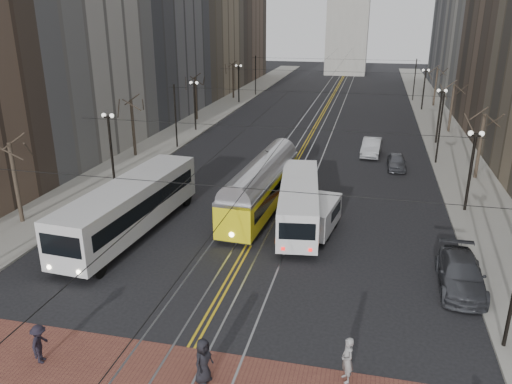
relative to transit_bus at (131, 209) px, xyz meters
The scene contains 18 objects.
ground 12.09m from the transit_bus, 50.03° to the right, with size 260.00×260.00×0.00m, color black.
sidewalk_left 36.60m from the transit_bus, 101.53° to the left, with size 5.00×140.00×0.15m, color gray.
sidewalk_right 42.44m from the transit_bus, 57.65° to the left, with size 5.00×140.00×0.15m, color gray.
streetcar_rails 36.68m from the transit_bus, 77.88° to the left, with size 4.80×130.00×0.02m, color gray.
centre_lines 36.68m from the transit_bus, 77.88° to the left, with size 0.42×130.00×0.01m, color gold.
lamp_posts 21.06m from the transit_bus, 68.55° to the left, with size 27.60×57.20×5.60m.
street_trees 27.21m from the transit_bus, 73.56° to the left, with size 31.68×53.28×5.60m.
trolley_wires 26.87m from the transit_bus, 73.31° to the left, with size 25.96×120.00×6.60m.
transit_bus is the anchor object (origin of this frame).
streetcar 9.22m from the transit_bus, 38.71° to the left, with size 2.37×12.76×3.01m, color yellow.
rear_bus 10.89m from the transit_bus, 21.26° to the left, with size 2.40×11.05×2.88m, color white.
cargo_van 12.07m from the transit_bus, 13.93° to the left, with size 1.77×4.60×2.03m, color silver.
sedan_grey 25.03m from the transit_bus, 47.40° to the left, with size 1.60×3.98×1.36m, color #47494F.
sedan_silver 26.96m from the transit_bus, 57.11° to the left, with size 1.75×5.01×1.65m, color #ADB0B5.
sedan_parked 19.65m from the transit_bus, ahead, with size 2.19×5.40×1.57m, color #3E4046.
pedestrian_a 14.91m from the transit_bus, 53.40° to the right, with size 0.91×0.59×1.86m, color black.
pedestrian_b 17.79m from the transit_bus, 36.91° to the right, with size 0.69×0.45×1.89m, color gray.
pedestrian_d 12.57m from the transit_bus, 80.39° to the right, with size 1.10×0.63×1.70m, color black.
Camera 1 is at (6.70, -17.55, 13.42)m, focal length 35.00 mm.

